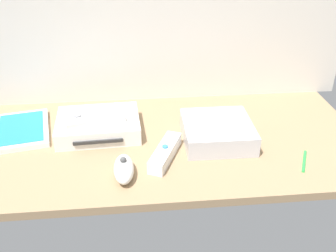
{
  "coord_description": "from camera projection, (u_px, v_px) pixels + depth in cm",
  "views": [
    {
      "loc": [
        -8.3,
        -84.19,
        52.84
      ],
      "look_at": [
        0.0,
        0.0,
        4.0
      ],
      "focal_mm": 41.88,
      "sensor_mm": 36.0,
      "label": 1
    }
  ],
  "objects": [
    {
      "name": "stylus_pen",
      "position": [
        304.0,
        160.0,
        0.91
      ],
      "size": [
        4.51,
        8.42,
        0.7
      ],
      "primitive_type": "cylinder",
      "rotation": [
        0.0,
        1.57,
        1.13
      ],
      "color": "green",
      "rests_on": "ground_plane"
    },
    {
      "name": "remote_wand",
      "position": [
        165.0,
        153.0,
        0.92
      ],
      "size": [
        9.23,
        15.0,
        3.4
      ],
      "rotation": [
        0.0,
        0.0,
        -0.41
      ],
      "color": "white",
      "rests_on": "ground_plane"
    },
    {
      "name": "ground_plane",
      "position": [
        168.0,
        143.0,
        1.0
      ],
      "size": [
        100.0,
        48.0,
        2.0
      ],
      "primitive_type": "cube",
      "color": "#9E7F5B",
      "rests_on": "ground"
    },
    {
      "name": "game_console",
      "position": [
        98.0,
        125.0,
        1.02
      ],
      "size": [
        21.73,
        17.26,
        4.4
      ],
      "rotation": [
        0.0,
        0.0,
        0.05
      ],
      "color": "white",
      "rests_on": "ground_plane"
    },
    {
      "name": "remote_nunchuk",
      "position": [
        124.0,
        169.0,
        0.85
      ],
      "size": [
        4.48,
        10.03,
        5.1
      ],
      "rotation": [
        0.0,
        0.0,
        0.01
      ],
      "color": "white",
      "rests_on": "ground_plane"
    },
    {
      "name": "game_case",
      "position": [
        21.0,
        130.0,
        1.02
      ],
      "size": [
        16.91,
        21.2,
        1.56
      ],
      "rotation": [
        0.0,
        0.0,
        0.19
      ],
      "color": "white",
      "rests_on": "ground_plane"
    },
    {
      "name": "remote_classic_pad",
      "position": [
        94.0,
        117.0,
        0.99
      ],
      "size": [
        15.97,
        11.41,
        2.4
      ],
      "rotation": [
        0.0,
        0.0,
        0.26
      ],
      "color": "white",
      "rests_on": "game_console"
    },
    {
      "name": "mini_computer",
      "position": [
        217.0,
        131.0,
        0.98
      ],
      "size": [
        17.17,
        17.17,
        5.3
      ],
      "rotation": [
        0.0,
        0.0,
        -0.01
      ],
      "color": "silver",
      "rests_on": "ground_plane"
    }
  ]
}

